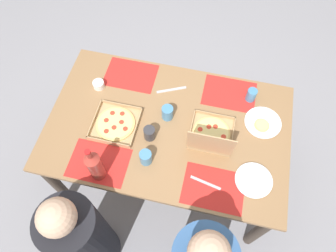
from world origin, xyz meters
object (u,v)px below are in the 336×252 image
at_px(cup_red, 146,157).
at_px(soda_bottle, 95,165).
at_px(pizza_box_corner_left, 211,135).
at_px(cup_dark, 150,133).
at_px(cup_spare, 251,95).
at_px(condiment_bowl, 99,85).
at_px(plate_near_right, 263,123).
at_px(diner_right_seat, 84,237).
at_px(pizza_box_center, 116,124).
at_px(plate_far_left, 254,180).
at_px(cup_clear_right, 167,113).

bearing_deg(cup_red, soda_bottle, 29.93).
bearing_deg(pizza_box_corner_left, cup_dark, 11.09).
distance_m(pizza_box_corner_left, cup_spare, 0.42).
xyz_separation_m(soda_bottle, condiment_bowl, (0.21, -0.61, -0.11)).
relative_size(plate_near_right, diner_right_seat, 0.21).
bearing_deg(plate_near_right, pizza_box_corner_left, 30.57).
bearing_deg(plate_near_right, diner_right_seat, 43.83).
distance_m(cup_dark, condiment_bowl, 0.54).
bearing_deg(condiment_bowl, plate_near_right, 177.97).
relative_size(pizza_box_center, plate_far_left, 1.30).
height_order(plate_near_right, cup_clear_right, cup_clear_right).
bearing_deg(condiment_bowl, pizza_box_center, 127.79).
distance_m(plate_far_left, plate_near_right, 0.40).
bearing_deg(cup_clear_right, diner_right_seat, 67.92).
bearing_deg(pizza_box_center, cup_red, 142.58).
bearing_deg(pizza_box_corner_left, condiment_bowl, -15.30).
relative_size(pizza_box_corner_left, diner_right_seat, 0.28).
relative_size(pizza_box_center, cup_spare, 3.03).
relative_size(cup_red, diner_right_seat, 0.09).
bearing_deg(cup_red, pizza_box_center, -37.42).
height_order(plate_near_right, cup_red, cup_red).
height_order(soda_bottle, condiment_bowl, soda_bottle).
xyz_separation_m(pizza_box_corner_left, cup_dark, (0.38, 0.07, 0.00)).
xyz_separation_m(cup_clear_right, condiment_bowl, (0.52, -0.13, -0.03)).
xyz_separation_m(plate_far_left, cup_spare, (0.08, -0.58, 0.04)).
xyz_separation_m(cup_spare, diner_right_seat, (0.85, 1.09, -0.27)).
distance_m(plate_near_right, soda_bottle, 1.09).
xyz_separation_m(pizza_box_center, cup_spare, (-0.83, -0.40, 0.04)).
bearing_deg(cup_red, plate_far_left, -178.34).
distance_m(plate_near_right, cup_clear_right, 0.62).
distance_m(plate_far_left, cup_dark, 0.69).
height_order(plate_far_left, cup_dark, cup_dark).
distance_m(plate_near_right, cup_dark, 0.74).
bearing_deg(pizza_box_corner_left, pizza_box_center, 3.69).
xyz_separation_m(pizza_box_center, pizza_box_corner_left, (-0.62, -0.04, 0.04)).
relative_size(cup_clear_right, cup_red, 1.02).
bearing_deg(condiment_bowl, cup_dark, 146.05).
height_order(pizza_box_center, condiment_bowl, condiment_bowl).
bearing_deg(cup_clear_right, pizza_box_corner_left, 162.28).
height_order(pizza_box_corner_left, cup_dark, pizza_box_corner_left).
bearing_deg(cup_dark, cup_red, 96.87).
bearing_deg(pizza_box_corner_left, cup_clear_right, -17.72).
relative_size(pizza_box_center, diner_right_seat, 0.25).
bearing_deg(soda_bottle, condiment_bowl, -70.81).
xyz_separation_m(soda_bottle, cup_red, (-0.25, -0.15, -0.08)).
height_order(plate_near_right, cup_spare, cup_spare).
relative_size(cup_spare, condiment_bowl, 1.22).
distance_m(cup_clear_right, cup_spare, 0.58).
bearing_deg(soda_bottle, cup_dark, -126.98).
bearing_deg(soda_bottle, cup_spare, -137.92).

